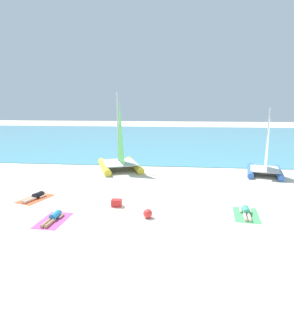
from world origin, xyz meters
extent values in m
plane|color=beige|center=(0.00, 10.00, 0.00)|extent=(120.00, 120.00, 0.00)
cube|color=#4C9EB7|center=(0.00, 30.50, 0.03)|extent=(120.00, 40.00, 0.05)
cylinder|color=yellow|center=(-3.79, 8.94, 0.26)|extent=(2.11, 4.44, 0.52)
cylinder|color=yellow|center=(-1.56, 9.80, 0.26)|extent=(2.11, 4.44, 0.52)
cube|color=silver|center=(-2.59, 9.17, 0.55)|extent=(3.27, 3.57, 0.07)
cylinder|color=silver|center=(-2.83, 9.77, 3.23)|extent=(0.11, 0.11, 5.42)
pyramid|color=#4CA54C|center=(-2.44, 8.77, 3.07)|extent=(0.91, 2.25, 4.55)
cylinder|color=blue|center=(7.23, 8.93, 0.21)|extent=(1.25, 3.65, 0.42)
cylinder|color=blue|center=(9.09, 8.49, 0.21)|extent=(1.25, 3.65, 0.42)
cube|color=silver|center=(8.12, 8.54, 0.44)|extent=(2.40, 2.72, 0.05)
cylinder|color=silver|center=(8.24, 9.05, 2.59)|extent=(0.09, 0.09, 4.35)
pyramid|color=white|center=(8.04, 8.21, 2.46)|extent=(0.49, 1.87, 3.65)
cube|color=#EA5933|center=(-5.79, 1.87, 0.01)|extent=(1.63, 2.15, 0.01)
cylinder|color=black|center=(-5.73, 2.06, 0.16)|extent=(0.48, 0.68, 0.30)
sphere|color=beige|center=(-5.60, 2.45, 0.16)|extent=(0.22, 0.22, 0.22)
cylinder|color=beige|center=(-6.01, 1.47, 0.08)|extent=(0.37, 0.79, 0.14)
cylinder|color=beige|center=(-5.84, 1.42, 0.08)|extent=(0.37, 0.79, 0.14)
cylinder|color=beige|center=(-5.89, 2.28, 0.07)|extent=(0.23, 0.46, 0.10)
cylinder|color=beige|center=(-5.47, 2.14, 0.07)|extent=(0.23, 0.46, 0.10)
cube|color=#D84C99|center=(-3.58, -0.80, 0.01)|extent=(1.20, 1.96, 0.01)
cylinder|color=#268CCC|center=(-3.57, -0.60, 0.16)|extent=(0.33, 0.64, 0.30)
sphere|color=tan|center=(-3.55, -0.19, 0.16)|extent=(0.22, 0.22, 0.22)
cylinder|color=tan|center=(-3.70, -1.24, 0.08)|extent=(0.18, 0.79, 0.14)
cylinder|color=tan|center=(-3.52, -1.25, 0.08)|extent=(0.18, 0.79, 0.14)
cylinder|color=tan|center=(-3.78, -0.43, 0.07)|extent=(0.12, 0.45, 0.10)
cylinder|color=tan|center=(-3.34, -0.46, 0.07)|extent=(0.12, 0.45, 0.10)
cube|color=#4CB266|center=(5.04, 0.73, 0.01)|extent=(1.33, 2.02, 0.01)
cylinder|color=#3FB28C|center=(5.07, 0.93, 0.16)|extent=(0.37, 0.65, 0.30)
sphere|color=beige|center=(5.12, 1.33, 0.16)|extent=(0.22, 0.22, 0.22)
cylinder|color=beige|center=(4.90, 0.29, 0.08)|extent=(0.24, 0.79, 0.14)
cylinder|color=beige|center=(5.07, 0.27, 0.08)|extent=(0.24, 0.79, 0.14)
cylinder|color=beige|center=(4.87, 1.11, 0.07)|extent=(0.16, 0.46, 0.10)
cylinder|color=beige|center=(5.30, 1.05, 0.07)|extent=(0.16, 0.46, 0.10)
sphere|color=red|center=(0.53, -0.07, 0.21)|extent=(0.42, 0.42, 0.42)
cube|color=red|center=(-1.16, 1.21, 0.18)|extent=(0.50, 0.36, 0.36)
camera|label=1|loc=(1.74, -11.85, 5.04)|focal=30.00mm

